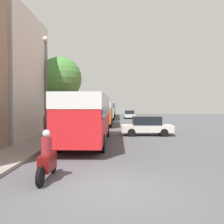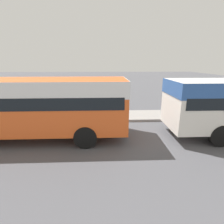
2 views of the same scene
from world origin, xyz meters
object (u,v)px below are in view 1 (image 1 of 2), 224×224
(car_far_curb, at_px, (147,126))
(bus_third_in_line, at_px, (107,109))
(bus_following, at_px, (102,110))
(motorcycle_behind_lead, at_px, (47,160))
(car_crossing, at_px, (129,114))
(pedestrian_near_curb, at_px, (60,124))
(pedestrian_walking_away, at_px, (46,125))
(bus_lead, at_px, (88,112))
(bus_rear, at_px, (109,107))

(car_far_curb, bearing_deg, bus_third_in_line, -169.18)
(bus_following, distance_m, motorcycle_behind_lead, 22.49)
(car_crossing, xyz_separation_m, pedestrian_near_curb, (-6.58, -26.10, 0.33))
(pedestrian_walking_away, bearing_deg, bus_following, 75.57)
(bus_lead, bearing_deg, bus_rear, 89.77)
(pedestrian_near_curb, height_order, pedestrian_walking_away, pedestrian_near_curb)
(bus_lead, relative_size, car_far_curb, 2.55)
(bus_rear, bearing_deg, bus_lead, -90.23)
(motorcycle_behind_lead, distance_m, car_crossing, 37.05)
(bus_following, bearing_deg, pedestrian_near_curb, -101.85)
(motorcycle_behind_lead, distance_m, car_far_curb, 13.20)
(bus_rear, bearing_deg, pedestrian_walking_away, -95.42)
(bus_third_in_line, xyz_separation_m, motorcycle_behind_lead, (-0.57, -34.59, -1.15))
(bus_third_in_line, bearing_deg, car_far_curb, -79.18)
(bus_rear, bearing_deg, motorcycle_behind_lead, -90.74)
(bus_third_in_line, bearing_deg, car_crossing, 28.70)
(car_far_curb, distance_m, pedestrian_near_curb, 7.05)
(car_crossing, distance_m, pedestrian_walking_away, 28.14)
(bus_following, relative_size, car_far_curb, 2.33)
(bus_lead, distance_m, bus_rear, 37.84)
(bus_third_in_line, distance_m, pedestrian_walking_away, 25.22)
(bus_third_in_line, relative_size, motorcycle_behind_lead, 4.61)
(bus_lead, bearing_deg, pedestrian_near_curb, 134.01)
(bus_rear, distance_m, motorcycle_behind_lead, 45.97)
(bus_following, distance_m, car_crossing, 14.93)
(bus_following, bearing_deg, bus_lead, -90.01)
(motorcycle_behind_lead, height_order, car_far_curb, motorcycle_behind_lead)
(bus_third_in_line, bearing_deg, bus_rear, 89.88)
(bus_lead, xyz_separation_m, bus_following, (0.00, 14.34, -0.18))
(motorcycle_behind_lead, height_order, pedestrian_near_curb, pedestrian_near_curb)
(bus_third_in_line, relative_size, car_crossing, 2.66)
(pedestrian_near_curb, bearing_deg, car_crossing, 75.85)
(bus_following, xyz_separation_m, pedestrian_walking_away, (-3.30, -12.83, -0.82))
(bus_lead, bearing_deg, bus_third_in_line, 89.73)
(motorcycle_behind_lead, height_order, car_crossing, motorcycle_behind_lead)
(car_crossing, relative_size, pedestrian_walking_away, 2.22)
(bus_following, relative_size, pedestrian_near_curb, 5.39)
(bus_following, distance_m, pedestrian_walking_away, 13.28)
(bus_lead, xyz_separation_m, bus_rear, (0.15, 37.84, -0.08))
(car_far_curb, relative_size, pedestrian_near_curb, 2.32)
(car_far_curb, distance_m, pedestrian_walking_away, 8.14)
(bus_rear, distance_m, car_far_curb, 33.96)
(bus_following, bearing_deg, car_far_curb, -66.67)
(bus_following, xyz_separation_m, car_far_curb, (4.39, -10.18, -1.06))
(bus_rear, distance_m, pedestrian_near_curb, 35.39)
(bus_following, height_order, bus_rear, bus_rear)
(motorcycle_behind_lead, bearing_deg, pedestrian_walking_away, 106.53)
(motorcycle_behind_lead, height_order, pedestrian_walking_away, pedestrian_walking_away)
(bus_lead, height_order, car_crossing, bus_lead)
(bus_rear, height_order, motorcycle_behind_lead, bus_rear)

